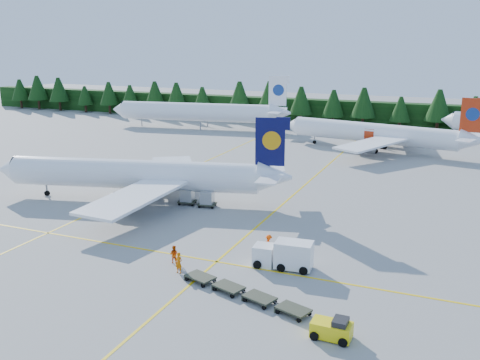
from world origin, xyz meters
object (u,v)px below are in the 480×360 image
at_px(airstairs, 144,192).
at_px(service_truck, 283,254).
at_px(airliner_navy, 129,175).
at_px(baggage_tug, 333,329).
at_px(airliner_red, 369,133).

bearing_deg(airstairs, service_truck, -53.30).
distance_m(airliner_navy, baggage_tug, 39.48).
bearing_deg(airliner_navy, service_truck, -40.83).
xyz_separation_m(airliner_navy, airliner_red, (22.94, 45.22, -0.09)).
xyz_separation_m(airliner_navy, airstairs, (1.17, 1.37, -2.57)).
bearing_deg(airliner_red, airstairs, -105.09).
xyz_separation_m(airstairs, service_truck, (23.93, -14.25, 0.51)).
relative_size(airliner_navy, baggage_tug, 13.37).
relative_size(airstairs, baggage_tug, 2.13).
distance_m(airliner_red, baggage_tug, 68.83).
distance_m(airliner_red, service_truck, 58.17).
xyz_separation_m(airliner_red, airstairs, (-21.77, -43.85, -2.47)).
bearing_deg(airstairs, airliner_red, 41.05).
height_order(service_truck, baggage_tug, service_truck).
bearing_deg(airliner_navy, airliner_red, 49.42).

